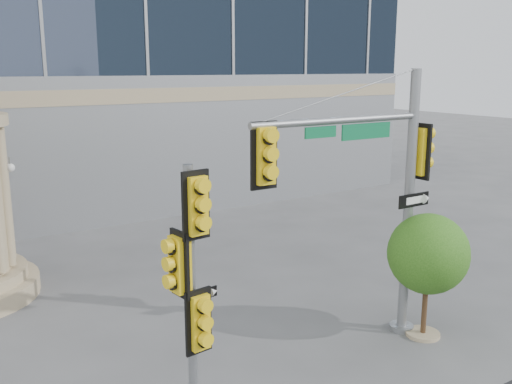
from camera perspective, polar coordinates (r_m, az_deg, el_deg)
ground at (r=12.47m, az=7.56°, el=-18.22°), size 120.00×120.00×0.00m
main_signal_pole at (r=12.89m, az=11.80°, el=1.28°), size 4.89×0.59×6.30m
secondary_signal_pole at (r=9.98m, az=-6.47°, el=-8.49°), size 0.85×0.62×4.74m
street_tree at (r=14.02m, az=16.87°, el=-6.21°), size 1.94×1.89×3.02m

